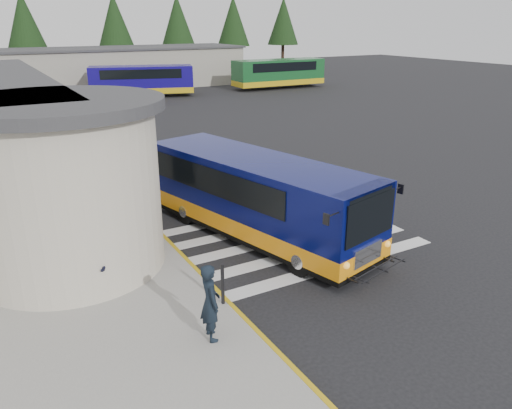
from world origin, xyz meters
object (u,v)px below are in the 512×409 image
pedestrian_a (210,302)px  far_bus_a (142,80)px  transit_bus (258,200)px  far_bus_b (279,72)px  bollard (223,284)px  pedestrian_b (98,267)px

pedestrian_a → far_bus_a: far_bus_a is taller
transit_bus → far_bus_b: (21.60, 32.91, 0.39)m
pedestrian_a → bollard: bearing=-29.0°
transit_bus → far_bus_b: 39.37m
pedestrian_a → far_bus_b: bearing=-26.5°
far_bus_a → far_bus_b: far_bus_b is taller
bollard → far_bus_b: size_ratio=0.11×
pedestrian_b → far_bus_a: bearing=153.4°
far_bus_a → far_bus_b: bearing=-76.9°
pedestrian_b → far_bus_b: far_bus_b is taller
transit_bus → far_bus_a: (6.91, 34.00, 0.32)m
far_bus_a → pedestrian_b: bearing=177.9°
pedestrian_b → far_bus_b: 44.03m
bollard → far_bus_a: far_bus_a is taller
far_bus_b → pedestrian_a: bearing=147.0°
transit_bus → pedestrian_b: transit_bus is taller
pedestrian_a → far_bus_b: far_bus_b is taller
bollard → far_bus_a: size_ratio=0.11×
transit_bus → bollard: (-3.05, -3.55, -0.58)m
pedestrian_a → bollard: pedestrian_a is taller
transit_bus → bollard: bearing=-144.5°
transit_bus → pedestrian_a: (-3.92, -4.71, -0.22)m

